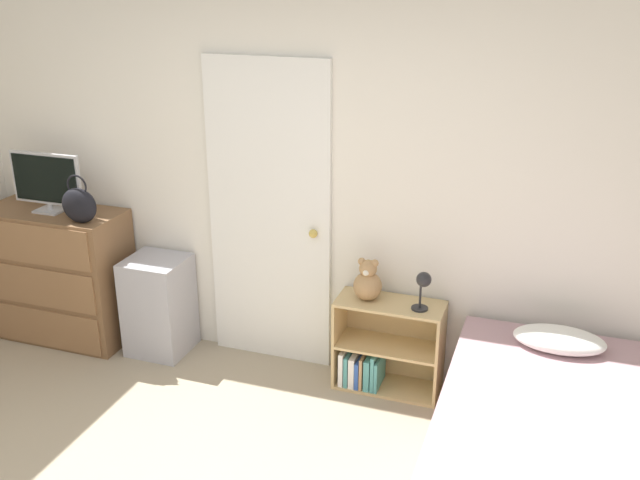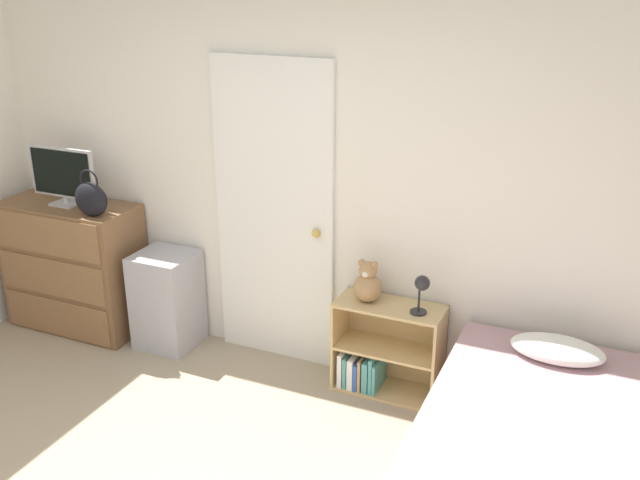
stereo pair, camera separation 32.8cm
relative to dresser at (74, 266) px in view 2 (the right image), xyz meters
The scene contains 10 objects.
wall_back 1.95m from the dresser, ahead, with size 10.00×0.06×2.55m.
door_closed 1.65m from the dresser, ahead, with size 0.83×0.09×2.03m.
dresser is the anchor object (origin of this frame).
tv 0.69m from the dresser, 24.47° to the right, with size 0.54×0.16×0.41m.
handbag 0.71m from the dresser, 19.99° to the right, with size 0.25×0.12×0.32m.
storage_bin 0.79m from the dresser, ahead, with size 0.40×0.38×0.68m.
bookshelf 2.35m from the dresser, ahead, with size 0.67×0.29×0.60m.
teddy_bear 2.26m from the dresser, ahead, with size 0.18×0.18×0.27m.
desk_lamp 2.61m from the dresser, ahead, with size 0.11×0.11×0.25m.
bed 3.45m from the dresser, 11.05° to the right, with size 1.11×1.80×0.64m.
Camera 2 is at (1.82, -1.76, 2.52)m, focal length 40.00 mm.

